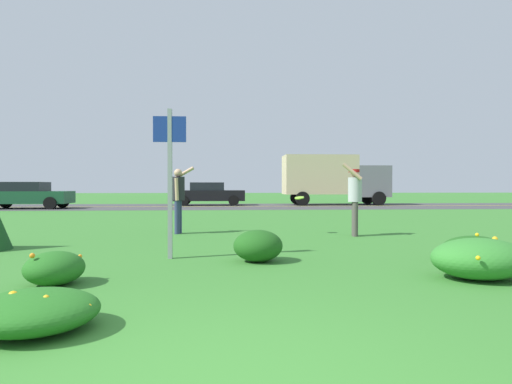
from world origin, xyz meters
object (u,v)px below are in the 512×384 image
Objects in this scene: person_thrower_dark_shirt at (178,195)px; box_truck_gray at (333,177)px; sign_post_near_path at (170,168)px; car_dark_green_leftmost at (27,195)px; frisbee_lime at (299,198)px; car_black_center_left at (209,194)px; person_catcher_red_cap_gray_shirt at (355,195)px.

box_truck_gray is at bearing 63.80° from person_thrower_dark_shirt.
sign_post_near_path reaches higher than car_dark_green_leftmost.
person_thrower_dark_shirt is 3.16m from frisbee_lime.
person_thrower_dark_shirt reaches higher than frisbee_lime.
box_truck_gray is (8.03, -0.00, 1.06)m from car_black_center_left.
person_thrower_dark_shirt reaches higher than car_dark_green_leftmost.
car_dark_green_leftmost is at bearing 135.15° from person_catcher_red_cap_gray_shirt.
person_catcher_red_cap_gray_shirt is 0.40× the size of car_black_center_left.
person_catcher_red_cap_gray_shirt is 19.75m from car_dark_green_leftmost.
frisbee_lime is 0.05× the size of car_dark_green_leftmost.
frisbee_lime is at bearing 157.98° from person_catcher_red_cap_gray_shirt.
car_dark_green_leftmost is (-14.00, 13.93, -0.28)m from person_catcher_red_cap_gray_shirt.
car_dark_green_leftmost is (-12.69, 13.40, -0.20)m from frisbee_lime.
box_truck_gray reaches higher than car_black_center_left.
sign_post_near_path is 1.41× the size of person_catcher_red_cap_gray_shirt.
person_catcher_red_cap_gray_shirt is 7.39× the size of frisbee_lime.
car_dark_green_leftmost is at bearing 133.45° from frisbee_lime.
car_black_center_left is at bearing 100.09° from frisbee_lime.
person_thrower_dark_shirt is 0.26× the size of box_truck_gray.
person_catcher_red_cap_gray_shirt reaches higher than car_dark_green_leftmost.
sign_post_near_path is 4.01m from person_thrower_dark_shirt.
car_black_center_left is 0.67× the size of box_truck_gray.
box_truck_gray reaches higher than car_dark_green_leftmost.
sign_post_near_path is 0.38× the size of box_truck_gray.
person_catcher_red_cap_gray_shirt is at bearing -22.02° from frisbee_lime.
box_truck_gray is (5.02, 16.91, 0.86)m from frisbee_lime.
car_dark_green_leftmost reaches higher than frisbee_lime.
box_truck_gray is at bearing 77.97° from person_catcher_red_cap_gray_shirt.
person_catcher_red_cap_gray_shirt is 1.41m from frisbee_lime.
frisbee_lime is 0.04× the size of box_truck_gray.
sign_post_near_path is 4.67m from frisbee_lime.
sign_post_near_path reaches higher than person_catcher_red_cap_gray_shirt.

